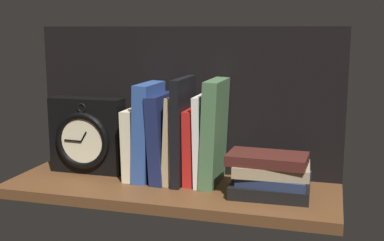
% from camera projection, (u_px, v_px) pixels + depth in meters
% --- Properties ---
extents(ground_plane, '(0.80, 0.27, 0.03)m').
position_uv_depth(ground_plane, '(170.00, 190.00, 1.20)').
color(ground_plane, brown).
extents(back_panel, '(0.80, 0.01, 0.38)m').
position_uv_depth(back_panel, '(185.00, 100.00, 1.29)').
color(back_panel, black).
rests_on(back_panel, ground_plane).
extents(book_cream_twain, '(0.03, 0.13, 0.18)m').
position_uv_depth(book_cream_twain, '(136.00, 143.00, 1.25)').
color(book_cream_twain, beige).
rests_on(book_cream_twain, ground_plane).
extents(book_blue_modern, '(0.04, 0.14, 0.24)m').
position_uv_depth(book_blue_modern, '(148.00, 131.00, 1.24)').
color(book_blue_modern, '#2D4C8E').
rests_on(book_blue_modern, ground_plane).
extents(book_navy_bierce, '(0.04, 0.15, 0.22)m').
position_uv_depth(book_navy_bierce, '(163.00, 137.00, 1.23)').
color(book_navy_bierce, '#192147').
rests_on(book_navy_bierce, ground_plane).
extents(book_tan_shortstories, '(0.03, 0.13, 0.21)m').
position_uv_depth(book_tan_shortstories, '(174.00, 138.00, 1.22)').
color(book_tan_shortstories, tan).
rests_on(book_tan_shortstories, ground_plane).
extents(book_black_skeptic, '(0.02, 0.15, 0.26)m').
position_uv_depth(book_black_skeptic, '(184.00, 130.00, 1.21)').
color(book_black_skeptic, black).
rests_on(book_black_skeptic, ground_plane).
extents(book_red_requiem, '(0.03, 0.12, 0.18)m').
position_uv_depth(book_red_requiem, '(194.00, 145.00, 1.21)').
color(book_red_requiem, red).
rests_on(book_red_requiem, ground_plane).
extents(book_white_catcher, '(0.02, 0.13, 0.22)m').
position_uv_depth(book_white_catcher, '(203.00, 139.00, 1.20)').
color(book_white_catcher, silver).
rests_on(book_white_catcher, ground_plane).
extents(book_green_romantic, '(0.04, 0.14, 0.26)m').
position_uv_depth(book_green_romantic, '(214.00, 132.00, 1.19)').
color(book_green_romantic, '#476B44').
rests_on(book_green_romantic, ground_plane).
extents(framed_clock, '(0.20, 0.07, 0.20)m').
position_uv_depth(framed_clock, '(86.00, 136.00, 1.29)').
color(framed_clock, black).
rests_on(framed_clock, ground_plane).
extents(book_stack_side, '(0.19, 0.14, 0.10)m').
position_uv_depth(book_stack_side, '(270.00, 176.00, 1.12)').
color(book_stack_side, black).
rests_on(book_stack_side, ground_plane).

